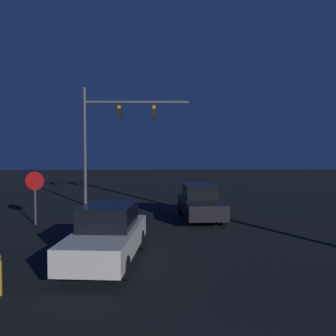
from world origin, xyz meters
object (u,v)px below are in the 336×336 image
object	(u,v)px
car_far	(200,202)
car_near	(108,234)
traffic_signal_mast	(111,127)
stop_sign	(35,187)

from	to	relation	value
car_far	car_near	bearing A→B (deg)	60.03
traffic_signal_mast	stop_sign	world-z (taller)	traffic_signal_mast
stop_sign	traffic_signal_mast	bearing A→B (deg)	66.34
car_near	stop_sign	xyz separation A→B (m)	(-3.82, 5.36, 0.80)
car_far	stop_sign	xyz separation A→B (m)	(-7.10, -1.13, 0.80)
car_near	traffic_signal_mast	bearing A→B (deg)	-78.62
car_near	car_far	size ratio (longest dim) A/B	1.01
car_far	traffic_signal_mast	size ratio (longest dim) A/B	0.70
traffic_signal_mast	stop_sign	bearing A→B (deg)	-113.66
car_near	traffic_signal_mast	xyz separation A→B (m)	(-1.33, 11.04, 3.72)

